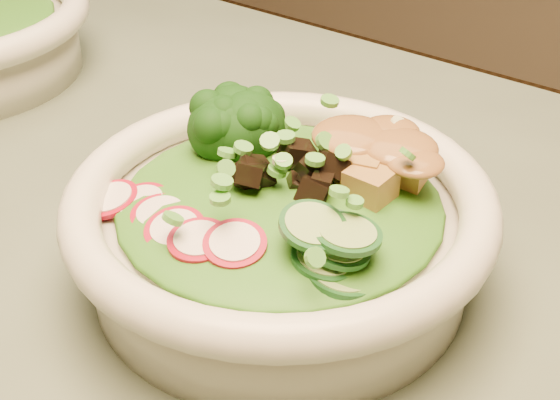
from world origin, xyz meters
The scene contains 9 objects.
salad_bowl centered at (0.22, 0.07, 0.78)m, with size 0.23×0.23×0.06m.
lettuce_bed centered at (0.22, 0.07, 0.80)m, with size 0.18×0.18×0.02m, color #1F5812.
broccoli_florets centered at (0.17, 0.10, 0.82)m, with size 0.07×0.06×0.04m, color black, non-canonical shape.
radish_slices centered at (0.20, 0.02, 0.81)m, with size 0.10×0.03×0.02m, color maroon, non-canonical shape.
cucumber_slices centered at (0.27, 0.05, 0.81)m, with size 0.06×0.06×0.03m, color #89A65C, non-canonical shape.
mushroom_heap centered at (0.22, 0.08, 0.81)m, with size 0.06×0.06×0.03m, color black, non-canonical shape.
tofu_cubes centered at (0.24, 0.12, 0.81)m, with size 0.08×0.05×0.03m, color olive, non-canonical shape.
peanut_sauce centered at (0.24, 0.12, 0.82)m, with size 0.06×0.05×0.01m, color brown.
scallion_garnish centered at (0.22, 0.07, 0.82)m, with size 0.17×0.17×0.02m, color #4D9B36, non-canonical shape.
Camera 1 is at (0.43, -0.20, 1.04)m, focal length 50.00 mm.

